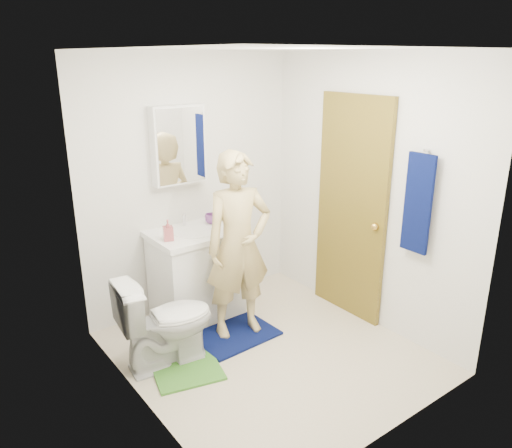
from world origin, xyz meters
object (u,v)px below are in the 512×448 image
Objects in this scene: soap_dispenser at (168,230)px; toothbrush_cup at (211,219)px; toilet at (166,321)px; medicine_cabinet at (178,145)px; man at (238,246)px; vanity_cabinet at (196,277)px; towel at (418,204)px.

toothbrush_cup is at bearing 17.63° from soap_dispenser.
toothbrush_cup is at bearing -45.39° from toilet.
soap_dispenser is 0.56m from toothbrush_cup.
medicine_cabinet is 0.75m from toothbrush_cup.
man reaches higher than soap_dispenser.
soap_dispenser is 0.11× the size of man.
vanity_cabinet is at bearing -90.00° from medicine_cabinet.
toothbrush_cup is at bearing 120.62° from towel.
vanity_cabinet reaches higher than toilet.
soap_dispenser is (-1.47, 1.42, -0.31)m from towel.
man is (0.44, -0.43, -0.11)m from soap_dispenser.
toothbrush_cup is (0.83, 0.64, 0.52)m from toilet.
medicine_cabinet is 0.87× the size of towel.
vanity_cabinet is at bearing 117.00° from man.
toothbrush_cup reaches higher than toilet.
vanity_cabinet is 0.56m from toothbrush_cup.
vanity_cabinet is 4.39× the size of soap_dispenser.
towel reaches higher than toothbrush_cup.
soap_dispenser is 0.62m from man.
toilet is 1.17m from toothbrush_cup.
soap_dispenser is at bearing 136.18° from towel.
toilet is 0.79m from soap_dispenser.
man is (0.14, -0.50, 0.43)m from vanity_cabinet.
towel reaches higher than vanity_cabinet.
medicine_cabinet is 0.43× the size of man.
toilet is 6.49× the size of toothbrush_cup.
towel reaches higher than man.
soap_dispenser reaches higher than toilet.
vanity_cabinet is at bearing -40.52° from toilet.
medicine_cabinet reaches higher than toilet.
medicine_cabinet reaches higher than towel.
medicine_cabinet is at bearing -30.58° from toilet.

